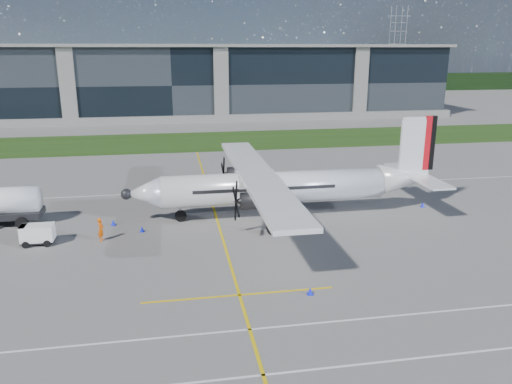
# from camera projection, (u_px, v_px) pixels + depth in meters

# --- Properties ---
(ground) EXTENTS (400.00, 400.00, 0.00)m
(ground) POSITION_uv_depth(u_px,v_px,m) (176.00, 152.00, 73.96)
(ground) COLOR #62605D
(ground) RESTS_ON ground
(grass_strip) EXTENTS (400.00, 18.00, 0.04)m
(grass_strip) POSITION_uv_depth(u_px,v_px,m) (175.00, 142.00, 81.52)
(grass_strip) COLOR #1E3E11
(grass_strip) RESTS_ON ground
(terminal_building) EXTENTS (120.00, 20.00, 15.00)m
(terminal_building) POSITION_uv_depth(u_px,v_px,m) (171.00, 83.00, 109.75)
(terminal_building) COLOR black
(terminal_building) RESTS_ON ground
(tree_line) EXTENTS (400.00, 6.00, 6.00)m
(tree_line) POSITION_uv_depth(u_px,v_px,m) (170.00, 85.00, 167.81)
(tree_line) COLOR black
(tree_line) RESTS_ON ground
(pylon_east) EXTENTS (9.00, 4.60, 30.00)m
(pylon_east) POSITION_uv_depth(u_px,v_px,m) (397.00, 48.00, 187.91)
(pylon_east) COLOR gray
(pylon_east) RESTS_ON ground
(yellow_taxiway_centerline) EXTENTS (0.20, 70.00, 0.01)m
(yellow_taxiway_centerline) POSITION_uv_depth(u_px,v_px,m) (215.00, 214.00, 46.04)
(yellow_taxiway_centerline) COLOR yellow
(yellow_taxiway_centerline) RESTS_ON ground
(white_lane_line) EXTENTS (90.00, 0.15, 0.01)m
(white_lane_line) POSITION_uv_depth(u_px,v_px,m) (199.00, 382.00, 22.83)
(white_lane_line) COLOR white
(white_lane_line) RESTS_ON ground
(turboprop_aircraft) EXTENTS (28.31, 29.35, 8.81)m
(turboprop_aircraft) POSITION_uv_depth(u_px,v_px,m) (286.00, 169.00, 44.43)
(turboprop_aircraft) COLOR white
(turboprop_aircraft) RESTS_ON ground
(baggage_tug) EXTENTS (2.60, 1.56, 1.56)m
(baggage_tug) POSITION_uv_depth(u_px,v_px,m) (38.00, 235.00, 38.76)
(baggage_tug) COLOR white
(baggage_tug) RESTS_ON ground
(ground_crew_person) EXTENTS (0.80, 0.99, 2.15)m
(ground_crew_person) POSITION_uv_depth(u_px,v_px,m) (101.00, 228.00, 39.39)
(ground_crew_person) COLOR #F25907
(ground_crew_person) RESTS_ON ground
(safety_cone_fwd) EXTENTS (0.36, 0.36, 0.50)m
(safety_cone_fwd) POSITION_uv_depth(u_px,v_px,m) (113.00, 222.00, 43.07)
(safety_cone_fwd) COLOR #0D1CE8
(safety_cone_fwd) RESTS_ON ground
(safety_cone_stbdwing) EXTENTS (0.36, 0.36, 0.50)m
(safety_cone_stbdwing) POSITION_uv_depth(u_px,v_px,m) (240.00, 177.00, 58.46)
(safety_cone_stbdwing) COLOR #0D1CE8
(safety_cone_stbdwing) RESTS_ON ground
(safety_cone_portwing) EXTENTS (0.36, 0.36, 0.50)m
(safety_cone_portwing) POSITION_uv_depth(u_px,v_px,m) (310.00, 291.00, 30.91)
(safety_cone_portwing) COLOR #0D1CE8
(safety_cone_portwing) RESTS_ON ground
(safety_cone_nose_port) EXTENTS (0.36, 0.36, 0.50)m
(safety_cone_nose_port) POSITION_uv_depth(u_px,v_px,m) (142.00, 229.00, 41.52)
(safety_cone_nose_port) COLOR #0D1CE8
(safety_cone_nose_port) RESTS_ON ground
(safety_cone_tail) EXTENTS (0.36, 0.36, 0.50)m
(safety_cone_tail) POSITION_uv_depth(u_px,v_px,m) (423.00, 204.00, 48.03)
(safety_cone_tail) COLOR #0D1CE8
(safety_cone_tail) RESTS_ON ground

